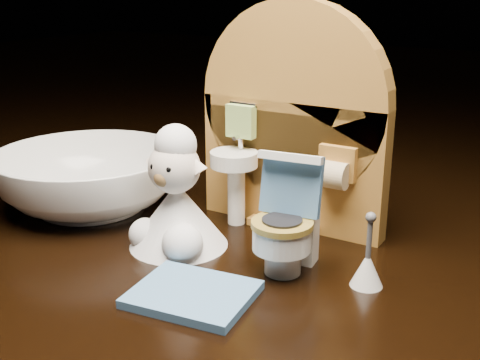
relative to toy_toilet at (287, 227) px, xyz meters
The scene contains 6 objects.
backdrop_panel 0.08m from the toy_toilet, 115.48° to the left, with size 0.13×0.05×0.15m.
toy_toilet is the anchor object (origin of this frame).
bath_mat 0.07m from the toy_toilet, 114.39° to the right, with size 0.06×0.05×0.00m, color #4D7DAD.
toilet_brush 0.05m from the toy_toilet, ahead, with size 0.02×0.02×0.04m.
plush_lamb 0.07m from the toy_toilet, behind, with size 0.06×0.06×0.08m.
ceramic_bowl 0.17m from the toy_toilet, behind, with size 0.13×0.13×0.04m, color white.
Camera 1 is at (0.17, -0.28, 0.16)m, focal length 45.00 mm.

